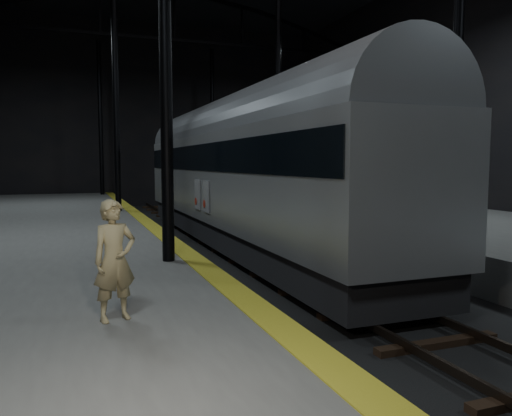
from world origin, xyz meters
TOP-DOWN VIEW (x-y plane):
  - ground at (0.00, 0.00)m, footprint 44.00×44.00m
  - platform_left at (-7.50, 0.00)m, footprint 9.00×43.80m
  - platform_right at (7.50, 0.00)m, footprint 9.00×43.80m
  - tactile_strip at (-3.25, 0.00)m, footprint 0.50×43.80m
  - track at (0.00, 0.00)m, footprint 2.40×43.00m
  - train at (-0.00, 2.61)m, footprint 3.03×20.22m
  - woman at (-5.21, -7.82)m, footprint 0.69×0.56m

SIDE VIEW (x-z plane):
  - ground at x=0.00m, z-range 0.00..0.00m
  - track at x=0.00m, z-range -0.05..0.19m
  - platform_left at x=-7.50m, z-range 0.00..1.00m
  - platform_right at x=7.50m, z-range 0.00..1.00m
  - tactile_strip at x=-3.25m, z-range 1.00..1.01m
  - woman at x=-5.21m, z-range 1.00..2.62m
  - train at x=0.00m, z-range 0.31..5.72m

